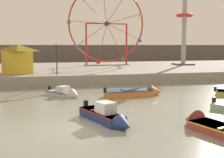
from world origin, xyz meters
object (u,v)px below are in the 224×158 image
(ferris_wheel_red_frame, at_px, (107,25))
(motorboat_orange_hull, at_px, (138,92))
(motorboat_navy_blue, at_px, (107,116))
(motorboat_faded_red, at_px, (207,126))
(promenade_lamp_near, at_px, (57,53))
(carnival_booth_yellow_awning, at_px, (18,58))
(drop_tower_steel_tower, at_px, (184,27))
(motorboat_pale_grey, at_px, (66,93))

(ferris_wheel_red_frame, bearing_deg, motorboat_orange_hull, -94.72)
(ferris_wheel_red_frame, bearing_deg, motorboat_navy_blue, -102.18)
(motorboat_navy_blue, xyz_separation_m, motorboat_orange_hull, (4.49, 7.82, -0.09))
(motorboat_faded_red, distance_m, promenade_lamp_near, 19.48)
(carnival_booth_yellow_awning, xyz_separation_m, promenade_lamp_near, (4.22, -3.13, 0.62))
(motorboat_faded_red, bearing_deg, drop_tower_steel_tower, -41.71)
(promenade_lamp_near, bearing_deg, motorboat_faded_red, -68.94)
(motorboat_pale_grey, relative_size, promenade_lamp_near, 1.02)
(motorboat_navy_blue, bearing_deg, drop_tower_steel_tower, 125.43)
(motorboat_navy_blue, relative_size, motorboat_pale_grey, 1.33)
(motorboat_orange_hull, height_order, carnival_booth_yellow_awning, carnival_booth_yellow_awning)
(drop_tower_steel_tower, bearing_deg, ferris_wheel_red_frame, 170.74)
(motorboat_orange_hull, distance_m, carnival_booth_yellow_awning, 15.50)
(motorboat_navy_blue, relative_size, drop_tower_steel_tower, 0.36)
(motorboat_navy_blue, xyz_separation_m, promenade_lamp_near, (-2.12, 15.46, 3.13))
(ferris_wheel_red_frame, height_order, carnival_booth_yellow_awning, ferris_wheel_red_frame)
(motorboat_faded_red, bearing_deg, motorboat_navy_blue, 46.22)
(drop_tower_steel_tower, bearing_deg, carnival_booth_yellow_awning, -161.72)
(drop_tower_steel_tower, xyz_separation_m, carnival_booth_yellow_awning, (-24.85, -8.21, -4.36))
(motorboat_pale_grey, relative_size, ferris_wheel_red_frame, 0.28)
(motorboat_navy_blue, xyz_separation_m, motorboat_faded_red, (4.77, -2.45, -0.15))
(ferris_wheel_red_frame, relative_size, drop_tower_steel_tower, 0.96)
(motorboat_navy_blue, relative_size, promenade_lamp_near, 1.35)
(motorboat_navy_blue, height_order, carnival_booth_yellow_awning, carnival_booth_yellow_awning)
(motorboat_orange_hull, relative_size, drop_tower_steel_tower, 0.41)
(carnival_booth_yellow_awning, distance_m, promenade_lamp_near, 5.29)
(carnival_booth_yellow_awning, bearing_deg, motorboat_navy_blue, -74.19)
(motorboat_navy_blue, relative_size, ferris_wheel_red_frame, 0.38)
(motorboat_pale_grey, distance_m, promenade_lamp_near, 7.25)
(motorboat_navy_blue, bearing_deg, promenade_lamp_near, 167.87)
(motorboat_orange_hull, relative_size, carnival_booth_yellow_awning, 1.43)
(motorboat_pale_grey, xyz_separation_m, motorboat_orange_hull, (6.17, -1.18, 0.03))
(ferris_wheel_red_frame, xyz_separation_m, promenade_lamp_near, (-8.34, -13.34, -3.98))
(motorboat_faded_red, bearing_deg, promenade_lamp_near, 4.49)
(drop_tower_steel_tower, distance_m, carnival_booth_yellow_awning, 26.53)
(drop_tower_steel_tower, relative_size, promenade_lamp_near, 3.74)
(motorboat_navy_blue, distance_m, carnival_booth_yellow_awning, 19.81)
(ferris_wheel_red_frame, distance_m, promenade_lamp_near, 16.23)
(ferris_wheel_red_frame, height_order, promenade_lamp_near, ferris_wheel_red_frame)
(motorboat_pale_grey, xyz_separation_m, drop_tower_steel_tower, (20.20, 17.81, 6.98))
(promenade_lamp_near, bearing_deg, ferris_wheel_red_frame, 57.98)
(ferris_wheel_red_frame, bearing_deg, promenade_lamp_near, -122.02)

